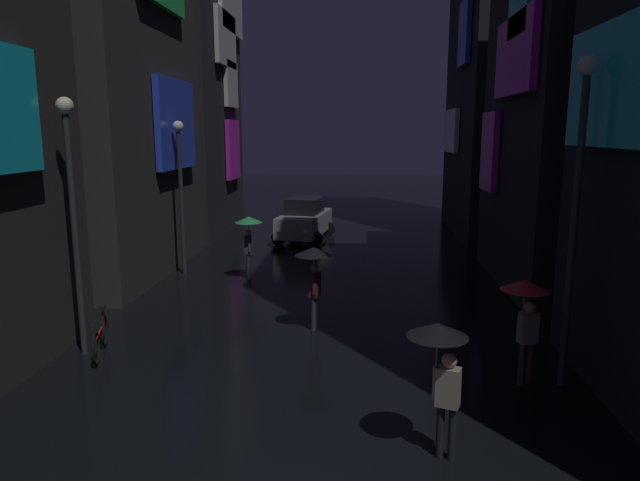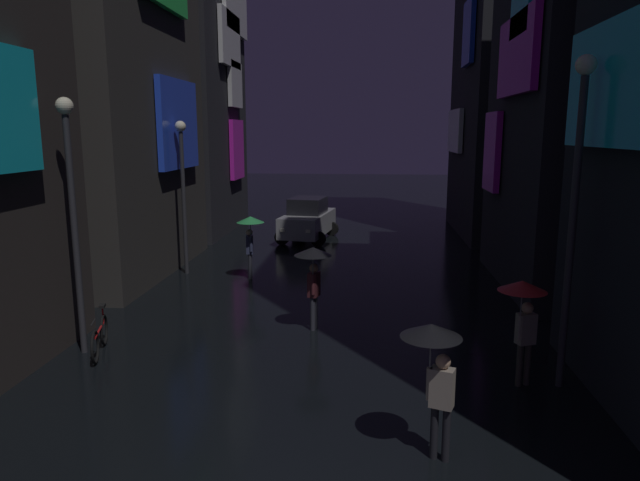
{
  "view_description": "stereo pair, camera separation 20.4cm",
  "coord_description": "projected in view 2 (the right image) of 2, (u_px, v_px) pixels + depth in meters",
  "views": [
    {
      "loc": [
        1.1,
        -5.68,
        4.85
      ],
      "look_at": [
        0.0,
        8.93,
        2.03
      ],
      "focal_mm": 32.0,
      "sensor_mm": 36.0,
      "label": 1
    },
    {
      "loc": [
        1.31,
        -5.66,
        4.85
      ],
      "look_at": [
        0.0,
        8.93,
        2.03
      ],
      "focal_mm": 32.0,
      "sensor_mm": 36.0,
      "label": 2
    }
  ],
  "objects": [
    {
      "name": "pedestrian_far_right_red",
      "position": [
        523.0,
        303.0,
        10.68
      ],
      "size": [
        0.9,
        0.9,
        2.12
      ],
      "color": "#38332D",
      "rests_on": "ground"
    },
    {
      "name": "car_distant",
      "position": [
        308.0,
        220.0,
        25.66
      ],
      "size": [
        2.65,
        4.32,
        1.92
      ],
      "color": "#99999E",
      "rests_on": "ground"
    },
    {
      "name": "streetlamp_right_near",
      "position": [
        575.0,
        190.0,
        10.31
      ],
      "size": [
        0.36,
        0.36,
        6.16
      ],
      "color": "#2D2D33",
      "rests_on": "ground"
    },
    {
      "name": "streetlamp_left_far",
      "position": [
        183.0,
        179.0,
        19.13
      ],
      "size": [
        0.36,
        0.36,
        5.18
      ],
      "color": "#2D2D33",
      "rests_on": "ground"
    },
    {
      "name": "pedestrian_foreground_right_black",
      "position": [
        313.0,
        265.0,
        13.74
      ],
      "size": [
        0.9,
        0.9,
        2.12
      ],
      "color": "#2D2D38",
      "rests_on": "ground"
    },
    {
      "name": "building_right_mid",
      "position": [
        580.0,
        86.0,
        17.0
      ],
      "size": [
        4.25,
        7.06,
        12.31
      ],
      "color": "black",
      "rests_on": "ground"
    },
    {
      "name": "pedestrian_foreground_left_green",
      "position": [
        250.0,
        230.0,
        18.66
      ],
      "size": [
        0.9,
        0.9,
        2.12
      ],
      "color": "#2D2D38",
      "rests_on": "ground"
    },
    {
      "name": "streetlamp_left_near",
      "position": [
        72.0,
        198.0,
        12.06
      ],
      "size": [
        0.36,
        0.36,
        5.54
      ],
      "color": "#2D2D33",
      "rests_on": "ground"
    },
    {
      "name": "building_left_far",
      "position": [
        188.0,
        78.0,
        27.05
      ],
      "size": [
        4.25,
        7.36,
        14.62
      ],
      "color": "#232328",
      "rests_on": "ground"
    },
    {
      "name": "bicycle_parked_at_storefront",
      "position": [
        100.0,
        337.0,
        12.57
      ],
      "size": [
        0.57,
        1.76,
        0.96
      ],
      "color": "black",
      "rests_on": "ground"
    },
    {
      "name": "pedestrian_midstreet_centre_black",
      "position": [
        435.0,
        354.0,
        8.27
      ],
      "size": [
        0.9,
        0.9,
        2.12
      ],
      "color": "black",
      "rests_on": "ground"
    }
  ]
}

